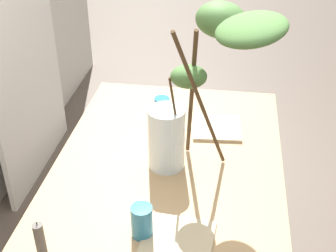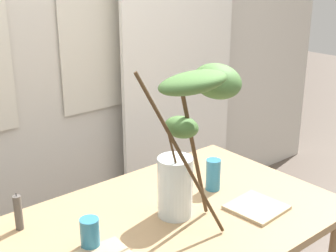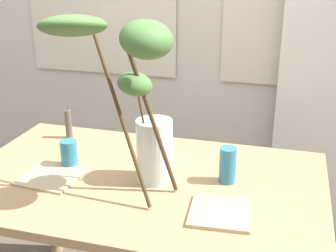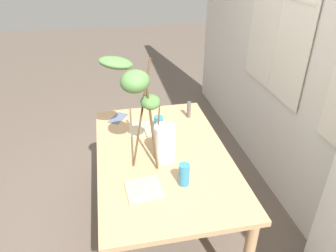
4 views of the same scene
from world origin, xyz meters
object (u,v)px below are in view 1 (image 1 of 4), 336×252
(plate_square_left, at_px, (177,242))
(plate_square_right, at_px, (217,128))
(drinking_glass_blue_left, at_px, (142,221))
(drinking_glass_blue_right, at_px, (162,113))
(vase_with_branches, at_px, (196,88))
(dining_table, at_px, (166,193))
(pillar_candle, at_px, (41,242))

(plate_square_left, relative_size, plate_square_right, 1.09)
(drinking_glass_blue_left, relative_size, drinking_glass_blue_right, 0.79)
(vase_with_branches, height_order, drinking_glass_blue_right, vase_with_branches)
(drinking_glass_blue_left, bearing_deg, plate_square_right, -16.99)
(dining_table, xyz_separation_m, drinking_glass_blue_right, (0.33, 0.07, 0.17))
(plate_square_right, bearing_deg, pillar_candle, 149.42)
(drinking_glass_blue_left, relative_size, plate_square_left, 0.50)
(dining_table, bearing_deg, plate_square_right, -27.03)
(pillar_candle, bearing_deg, plate_square_right, -30.58)
(plate_square_left, xyz_separation_m, pillar_candle, (-0.12, 0.39, 0.07))
(vase_with_branches, relative_size, plate_square_left, 3.08)
(dining_table, bearing_deg, drinking_glass_blue_left, 175.00)
(vase_with_branches, xyz_separation_m, plate_square_right, (0.32, -0.07, -0.36))
(drinking_glass_blue_left, xyz_separation_m, drinking_glass_blue_right, (0.66, 0.04, 0.01))
(drinking_glass_blue_right, relative_size, plate_square_right, 0.69)
(drinking_glass_blue_left, bearing_deg, plate_square_left, -100.45)
(drinking_glass_blue_left, xyz_separation_m, plate_square_right, (0.67, -0.21, -0.05))
(drinking_glass_blue_left, height_order, drinking_glass_blue_right, drinking_glass_blue_right)
(plate_square_left, bearing_deg, dining_table, 14.11)
(dining_table, distance_m, plate_square_left, 0.37)
(pillar_candle, bearing_deg, drinking_glass_blue_left, -62.34)
(vase_with_branches, distance_m, drinking_glass_blue_right, 0.45)
(drinking_glass_blue_right, bearing_deg, drinking_glass_blue_left, -176.74)
(plate_square_right, distance_m, pillar_candle, 0.95)
(drinking_glass_blue_right, bearing_deg, pillar_candle, 163.35)
(drinking_glass_blue_left, distance_m, pillar_candle, 0.31)
(plate_square_right, relative_size, pillar_candle, 1.35)
(vase_with_branches, xyz_separation_m, plate_square_left, (-0.37, 0.02, -0.36))
(drinking_glass_blue_right, distance_m, plate_square_right, 0.25)
(drinking_glass_blue_right, height_order, plate_square_left, drinking_glass_blue_right)
(plate_square_left, height_order, plate_square_right, plate_square_right)
(dining_table, height_order, drinking_glass_blue_left, drinking_glass_blue_left)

